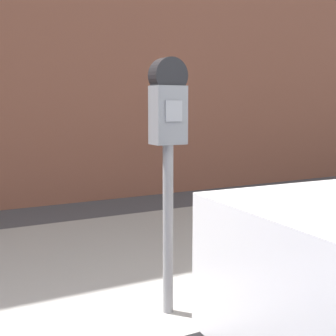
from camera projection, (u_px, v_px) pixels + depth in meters
The scene contains 2 objects.
sidewalk at pixel (49, 276), 3.63m from camera, with size 24.00×2.80×0.11m.
parking_meter at pixel (168, 133), 2.74m from camera, with size 0.21×0.14×1.54m.
Camera 1 is at (-0.83, -1.31, 1.39)m, focal length 50.00 mm.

